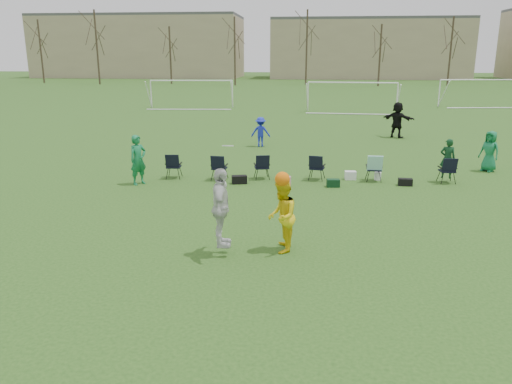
# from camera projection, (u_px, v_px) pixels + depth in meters

# --- Properties ---
(ground) EXTENTS (260.00, 260.00, 0.00)m
(ground) POSITION_uv_depth(u_px,v_px,m) (289.00, 265.00, 11.35)
(ground) COLOR #234A17
(ground) RESTS_ON ground
(fielder_green_near) EXTENTS (0.75, 0.80, 1.83)m
(fielder_green_near) POSITION_uv_depth(u_px,v_px,m) (138.00, 160.00, 18.18)
(fielder_green_near) COLOR #147542
(fielder_green_near) RESTS_ON ground
(fielder_blue) EXTENTS (0.99, 0.57, 1.52)m
(fielder_blue) POSITION_uv_depth(u_px,v_px,m) (261.00, 132.00, 25.79)
(fielder_blue) COLOR #1928BF
(fielder_blue) RESTS_ON ground
(fielder_green_far) EXTENTS (0.93, 0.96, 1.66)m
(fielder_green_far) POSITION_uv_depth(u_px,v_px,m) (490.00, 151.00, 20.27)
(fielder_green_far) COLOR #136F41
(fielder_green_far) RESTS_ON ground
(fielder_black) EXTENTS (1.90, 1.55, 2.03)m
(fielder_black) POSITION_uv_depth(u_px,v_px,m) (397.00, 120.00, 28.54)
(fielder_black) COLOR black
(fielder_black) RESTS_ON ground
(center_contest) EXTENTS (2.03, 1.41, 2.66)m
(center_contest) POSITION_uv_depth(u_px,v_px,m) (253.00, 212.00, 11.76)
(center_contest) COLOR silver
(center_contest) RESTS_ON ground
(sideline_setup) EXTENTS (10.95, 1.76, 1.64)m
(sideline_setup) POSITION_uv_depth(u_px,v_px,m) (316.00, 167.00, 18.85)
(sideline_setup) COLOR #0F381C
(sideline_setup) RESTS_ON ground
(goal_left) EXTENTS (7.39, 0.76, 2.46)m
(goal_left) POSITION_uv_depth(u_px,v_px,m) (191.00, 86.00, 44.42)
(goal_left) COLOR white
(goal_left) RESTS_ON ground
(goal_mid) EXTENTS (7.40, 0.63, 2.46)m
(goal_mid) POSITION_uv_depth(u_px,v_px,m) (352.00, 89.00, 41.14)
(goal_mid) COLOR white
(goal_mid) RESTS_ON ground
(goal_right) EXTENTS (7.35, 1.14, 2.46)m
(goal_right) POSITION_uv_depth(u_px,v_px,m) (479.00, 85.00, 45.72)
(goal_right) COLOR white
(goal_right) RESTS_ON ground
(tree_line) EXTENTS (110.28, 3.28, 11.40)m
(tree_line) POSITION_uv_depth(u_px,v_px,m) (308.00, 52.00, 76.96)
(tree_line) COLOR #382B21
(tree_line) RESTS_ON ground
(building_row) EXTENTS (126.00, 16.00, 13.00)m
(building_row) POSITION_uv_depth(u_px,v_px,m) (340.00, 48.00, 101.17)
(building_row) COLOR tan
(building_row) RESTS_ON ground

